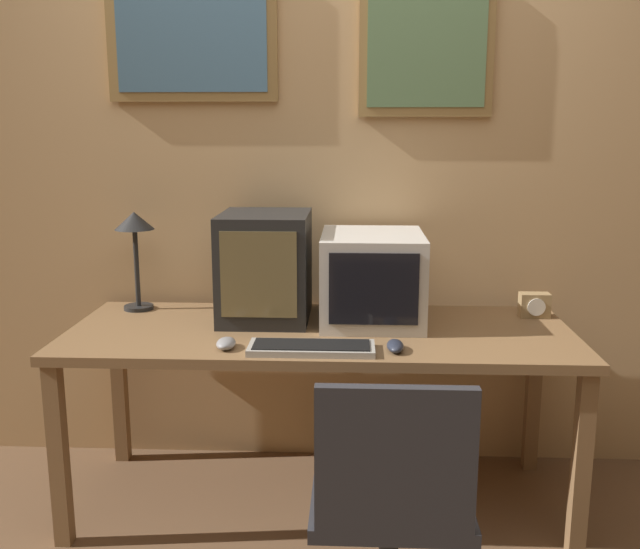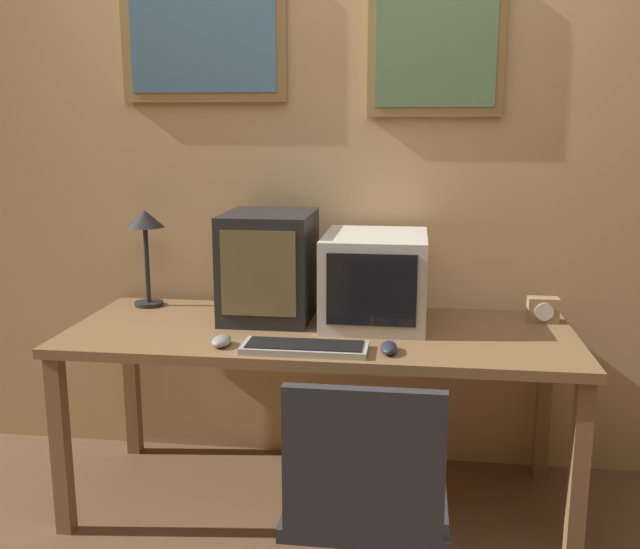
# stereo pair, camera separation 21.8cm
# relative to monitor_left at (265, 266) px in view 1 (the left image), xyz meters

# --- Properties ---
(wall_back) EXTENTS (8.00, 0.08, 2.60)m
(wall_back) POSITION_rel_monitor_left_xyz_m (0.22, 0.30, 0.39)
(wall_back) COLOR tan
(wall_back) RESTS_ON ground_plane
(desk) EXTENTS (1.88, 0.75, 0.71)m
(desk) POSITION_rel_monitor_left_xyz_m (0.22, -0.15, -0.28)
(desk) COLOR olive
(desk) RESTS_ON ground_plane
(monitor_left) EXTENTS (0.34, 0.41, 0.42)m
(monitor_left) POSITION_rel_monitor_left_xyz_m (0.00, 0.00, 0.00)
(monitor_left) COLOR black
(monitor_left) RESTS_ON desk
(monitor_right) EXTENTS (0.39, 0.47, 0.34)m
(monitor_right) POSITION_rel_monitor_left_xyz_m (0.42, -0.01, -0.04)
(monitor_right) COLOR beige
(monitor_right) RESTS_ON desk
(keyboard_main) EXTENTS (0.43, 0.16, 0.03)m
(keyboard_main) POSITION_rel_monitor_left_xyz_m (0.20, -0.42, -0.20)
(keyboard_main) COLOR #A8A399
(keyboard_main) RESTS_ON desk
(mouse_near_keyboard) EXTENTS (0.06, 0.12, 0.04)m
(mouse_near_keyboard) POSITION_rel_monitor_left_xyz_m (0.49, -0.40, -0.19)
(mouse_near_keyboard) COLOR #282D3D
(mouse_near_keyboard) RESTS_ON desk
(mouse_far_corner) EXTENTS (0.07, 0.10, 0.04)m
(mouse_far_corner) POSITION_rel_monitor_left_xyz_m (-0.09, -0.40, -0.19)
(mouse_far_corner) COLOR gray
(mouse_far_corner) RESTS_ON desk
(desk_clock) EXTENTS (0.12, 0.07, 0.10)m
(desk_clock) POSITION_rel_monitor_left_xyz_m (1.07, 0.07, -0.16)
(desk_clock) COLOR #A38456
(desk_clock) RESTS_ON desk
(desk_lamp) EXTENTS (0.16, 0.16, 0.41)m
(desk_lamp) POSITION_rel_monitor_left_xyz_m (-0.55, 0.11, 0.11)
(desk_lamp) COLOR black
(desk_lamp) RESTS_ON desk
(office_chair) EXTENTS (0.46, 0.46, 0.84)m
(office_chair) POSITION_rel_monitor_left_xyz_m (0.45, -0.94, -0.55)
(office_chair) COLOR black
(office_chair) RESTS_ON ground_plane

